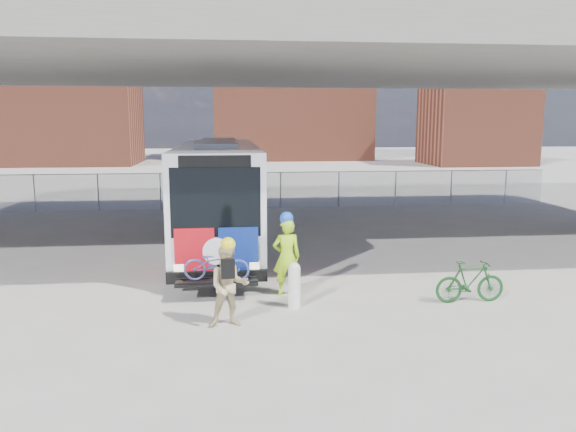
{
  "coord_description": "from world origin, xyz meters",
  "views": [
    {
      "loc": [
        -1.71,
        -16.17,
        4.3
      ],
      "look_at": [
        0.05,
        -0.09,
        1.6
      ],
      "focal_mm": 35.0,
      "sensor_mm": 36.0,
      "label": 1
    }
  ],
  "objects": [
    {
      "name": "overpass",
      "position": [
        0.0,
        4.0,
        6.54
      ],
      "size": [
        40.0,
        16.0,
        7.95
      ],
      "color": "#605E59",
      "rests_on": "ground"
    },
    {
      "name": "brick_buildings",
      "position": [
        1.23,
        48.23,
        5.42
      ],
      "size": [
        54.0,
        22.0,
        12.0
      ],
      "color": "brown",
      "rests_on": "ground"
    },
    {
      "name": "smokestack",
      "position": [
        14.0,
        55.0,
        12.5
      ],
      "size": [
        2.2,
        2.2,
        25.0
      ],
      "primitive_type": "cylinder",
      "color": "brown",
      "rests_on": "ground"
    },
    {
      "name": "bollard",
      "position": [
        -0.19,
        -3.6,
        0.58
      ],
      "size": [
        0.29,
        0.29,
        1.09
      ],
      "color": "white",
      "rests_on": "ground"
    },
    {
      "name": "cyclist_hivis",
      "position": [
        -0.25,
        -2.54,
        1.02
      ],
      "size": [
        0.75,
        0.53,
        2.12
      ],
      "rotation": [
        0.0,
        0.0,
        3.24
      ],
      "color": "#A0DA16",
      "rests_on": "ground"
    },
    {
      "name": "chainlink_fence",
      "position": [
        0.0,
        12.0,
        1.42
      ],
      "size": [
        30.0,
        0.06,
        30.0
      ],
      "color": "gray",
      "rests_on": "ground"
    },
    {
      "name": "bike_parked",
      "position": [
        4.07,
        -3.66,
        0.51
      ],
      "size": [
        1.72,
        0.5,
        1.03
      ],
      "primitive_type": "imported",
      "rotation": [
        0.0,
        0.0,
        1.58
      ],
      "color": "#16461B",
      "rests_on": "ground"
    },
    {
      "name": "bus",
      "position": [
        -2.0,
        3.79,
        2.11
      ],
      "size": [
        2.67,
        12.94,
        3.69
      ],
      "color": "silver",
      "rests_on": "ground"
    },
    {
      "name": "ground",
      "position": [
        0.0,
        0.0,
        0.0
      ],
      "size": [
        160.0,
        160.0,
        0.0
      ],
      "primitive_type": "plane",
      "color": "#9E9991",
      "rests_on": "ground"
    },
    {
      "name": "cyclist_tan",
      "position": [
        -1.71,
        -4.65,
        0.92
      ],
      "size": [
        0.91,
        0.74,
        1.94
      ],
      "rotation": [
        0.0,
        0.0,
        0.09
      ],
      "color": "tan",
      "rests_on": "ground"
    }
  ]
}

